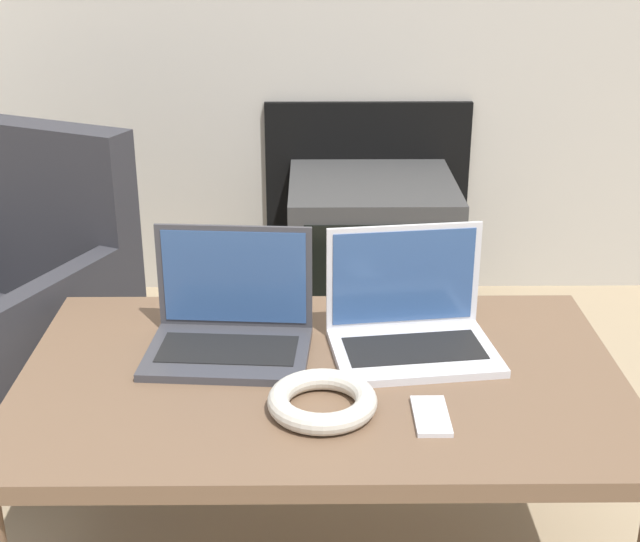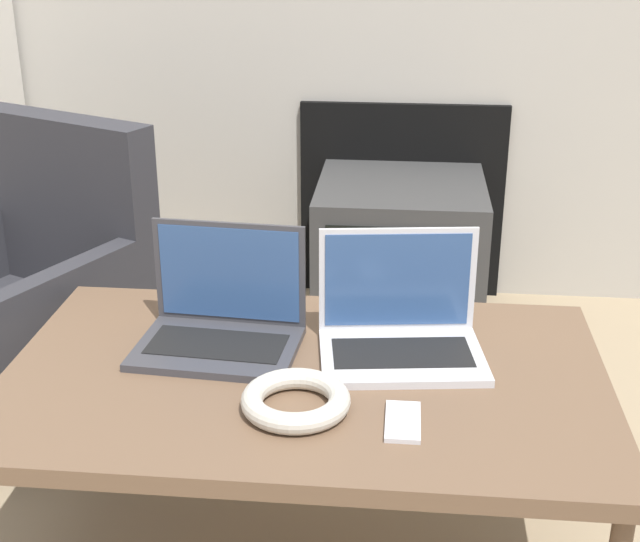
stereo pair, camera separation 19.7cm
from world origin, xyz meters
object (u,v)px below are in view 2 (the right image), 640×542
headphones (295,400)px  tv (399,256)px  laptop_left (222,319)px  phone (403,422)px  laptop_right (400,327)px  armchair (31,271)px

headphones → tv: tv is taller
laptop_left → phone: bearing=-32.2°
tv → headphones: bearing=-97.7°
laptop_right → armchair: 1.12m
phone → laptop_left: bearing=143.5°
phone → armchair: size_ratio=0.16×
laptop_left → phone: (0.38, -0.28, -0.05)m
laptop_right → armchair: size_ratio=0.43×
laptop_left → laptop_right: bearing=4.2°
laptop_left → armchair: armchair is taller
phone → tv: (-0.02, 1.30, -0.20)m
headphones → phone: bearing=-8.2°
laptop_right → headphones: (-0.18, -0.25, -0.03)m
laptop_right → laptop_left: bearing=172.6°
headphones → tv: bearing=82.3°
phone → tv: tv is taller
tv → phone: bearing=-89.1°
laptop_left → laptop_right: same height
laptop_left → headphones: size_ratio=1.72×
laptop_left → phone: 0.47m
tv → armchair: 1.12m
laptop_right → headphones: bearing=-133.6°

